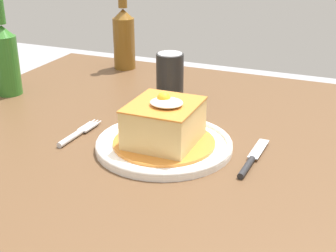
{
  "coord_description": "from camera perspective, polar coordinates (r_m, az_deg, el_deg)",
  "views": [
    {
      "loc": [
        0.29,
        -0.86,
        1.16
      ],
      "look_at": [
        -0.05,
        -0.05,
        0.78
      ],
      "focal_mm": 51.5,
      "sensor_mm": 36.0,
      "label": 1
    }
  ],
  "objects": [
    {
      "name": "sandwich_meal",
      "position": [
        0.93,
        -0.47,
        0.14
      ],
      "size": [
        0.2,
        0.2,
        0.11
      ],
      "color": "orange",
      "rests_on": "main_plate"
    },
    {
      "name": "main_plate",
      "position": [
        0.95,
        -0.47,
        -2.17
      ],
      "size": [
        0.27,
        0.27,
        0.02
      ],
      "color": "white",
      "rests_on": "dining_table"
    },
    {
      "name": "beer_bottle_green",
      "position": [
        1.28,
        -18.71,
        7.84
      ],
      "size": [
        0.06,
        0.06,
        0.27
      ],
      "color": "#2D6B23",
      "rests_on": "dining_table"
    },
    {
      "name": "dining_table",
      "position": [
        1.04,
        3.79,
        -6.63
      ],
      "size": [
        1.26,
        0.96,
        0.74
      ],
      "color": "brown",
      "rests_on": "ground_plane"
    },
    {
      "name": "beer_bottle_amber",
      "position": [
        1.45,
        -5.25,
        10.63
      ],
      "size": [
        0.06,
        0.06,
        0.27
      ],
      "color": "brown",
      "rests_on": "dining_table"
    },
    {
      "name": "soda_can",
      "position": [
        1.17,
        0.22,
        5.65
      ],
      "size": [
        0.07,
        0.07,
        0.12
      ],
      "color": "black",
      "rests_on": "dining_table"
    },
    {
      "name": "knife",
      "position": [
        0.9,
        9.69,
        -4.19
      ],
      "size": [
        0.02,
        0.17,
        0.01
      ],
      "color": "#262628",
      "rests_on": "dining_table"
    },
    {
      "name": "fork",
      "position": [
        1.01,
        -10.82,
        -0.99
      ],
      "size": [
        0.02,
        0.14,
        0.01
      ],
      "color": "silver",
      "rests_on": "dining_table"
    }
  ]
}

